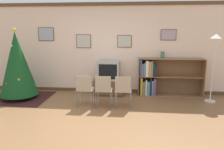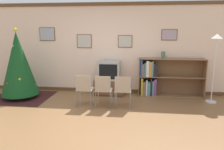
{
  "view_description": "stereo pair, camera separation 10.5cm",
  "coord_description": "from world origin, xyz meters",
  "px_view_note": "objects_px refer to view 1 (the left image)",
  "views": [
    {
      "loc": [
        0.9,
        -4.28,
        1.91
      ],
      "look_at": [
        0.35,
        1.26,
        0.76
      ],
      "focal_mm": 35.0,
      "sensor_mm": 36.0,
      "label": 1
    },
    {
      "loc": [
        1.01,
        -4.27,
        1.91
      ],
      "look_at": [
        0.35,
        1.26,
        0.76
      ],
      "focal_mm": 35.0,
      "sensor_mm": 36.0,
      "label": 2
    }
  ],
  "objects_px": {
    "folding_chair_center": "(104,89)",
    "bookshelf": "(158,78)",
    "christmas_tree": "(17,64)",
    "television": "(109,70)",
    "standing_lamp": "(215,50)",
    "tv_console": "(109,87)",
    "folding_chair_left": "(84,89)",
    "folding_chair_right": "(123,90)",
    "vase": "(162,55)"
  },
  "relations": [
    {
      "from": "standing_lamp",
      "to": "christmas_tree",
      "type": "bearing_deg",
      "value": -177.86
    },
    {
      "from": "folding_chair_right",
      "to": "television",
      "type": "bearing_deg",
      "value": 113.3
    },
    {
      "from": "tv_console",
      "to": "standing_lamp",
      "type": "distance_m",
      "value": 3.07
    },
    {
      "from": "bookshelf",
      "to": "folding_chair_left",
      "type": "bearing_deg",
      "value": -148.05
    },
    {
      "from": "folding_chair_center",
      "to": "folding_chair_right",
      "type": "distance_m",
      "value": 0.48
    },
    {
      "from": "christmas_tree",
      "to": "folding_chair_right",
      "type": "relative_size",
      "value": 2.39
    },
    {
      "from": "christmas_tree",
      "to": "folding_chair_left",
      "type": "distance_m",
      "value": 2.13
    },
    {
      "from": "christmas_tree",
      "to": "television",
      "type": "relative_size",
      "value": 3.09
    },
    {
      "from": "television",
      "to": "standing_lamp",
      "type": "height_order",
      "value": "standing_lamp"
    },
    {
      "from": "christmas_tree",
      "to": "bookshelf",
      "type": "bearing_deg",
      "value": 9.78
    },
    {
      "from": "tv_console",
      "to": "christmas_tree",
      "type": "bearing_deg",
      "value": -166.5
    },
    {
      "from": "christmas_tree",
      "to": "bookshelf",
      "type": "relative_size",
      "value": 1.05
    },
    {
      "from": "folding_chair_right",
      "to": "vase",
      "type": "relative_size",
      "value": 4.16
    },
    {
      "from": "christmas_tree",
      "to": "television",
      "type": "distance_m",
      "value": 2.57
    },
    {
      "from": "folding_chair_left",
      "to": "vase",
      "type": "bearing_deg",
      "value": 31.0
    },
    {
      "from": "television",
      "to": "folding_chair_left",
      "type": "height_order",
      "value": "television"
    },
    {
      "from": "tv_console",
      "to": "folding_chair_right",
      "type": "height_order",
      "value": "folding_chair_right"
    },
    {
      "from": "folding_chair_left",
      "to": "folding_chair_right",
      "type": "height_order",
      "value": "same"
    },
    {
      "from": "television",
      "to": "folding_chair_right",
      "type": "relative_size",
      "value": 0.77
    },
    {
      "from": "christmas_tree",
      "to": "bookshelf",
      "type": "height_order",
      "value": "christmas_tree"
    },
    {
      "from": "folding_chair_center",
      "to": "folding_chair_right",
      "type": "height_order",
      "value": "same"
    },
    {
      "from": "television",
      "to": "folding_chair_left",
      "type": "bearing_deg",
      "value": -113.3
    },
    {
      "from": "folding_chair_left",
      "to": "bookshelf",
      "type": "distance_m",
      "value": 2.28
    },
    {
      "from": "folding_chair_left",
      "to": "tv_console",
      "type": "bearing_deg",
      "value": 66.75
    },
    {
      "from": "tv_console",
      "to": "standing_lamp",
      "type": "relative_size",
      "value": 0.49
    },
    {
      "from": "folding_chair_right",
      "to": "vase",
      "type": "xyz_separation_m",
      "value": [
        1.07,
        1.22,
        0.73
      ]
    },
    {
      "from": "tv_console",
      "to": "folding_chair_right",
      "type": "distance_m",
      "value": 1.25
    },
    {
      "from": "christmas_tree",
      "to": "standing_lamp",
      "type": "bearing_deg",
      "value": 2.14
    },
    {
      "from": "folding_chair_right",
      "to": "bookshelf",
      "type": "xyz_separation_m",
      "value": [
        0.97,
        1.21,
        0.06
      ]
    },
    {
      "from": "standing_lamp",
      "to": "tv_console",
      "type": "bearing_deg",
      "value": 171.93
    },
    {
      "from": "bookshelf",
      "to": "standing_lamp",
      "type": "relative_size",
      "value": 1.03
    },
    {
      "from": "television",
      "to": "folding_chair_center",
      "type": "distance_m",
      "value": 1.15
    },
    {
      "from": "christmas_tree",
      "to": "standing_lamp",
      "type": "height_order",
      "value": "christmas_tree"
    },
    {
      "from": "television",
      "to": "folding_chair_center",
      "type": "relative_size",
      "value": 0.77
    },
    {
      "from": "bookshelf",
      "to": "vase",
      "type": "distance_m",
      "value": 0.68
    },
    {
      "from": "christmas_tree",
      "to": "folding_chair_center",
      "type": "xyz_separation_m",
      "value": [
        2.49,
        -0.53,
        -0.51
      ]
    },
    {
      "from": "christmas_tree",
      "to": "folding_chair_right",
      "type": "bearing_deg",
      "value": -10.09
    },
    {
      "from": "tv_console",
      "to": "television",
      "type": "height_order",
      "value": "television"
    },
    {
      "from": "christmas_tree",
      "to": "vase",
      "type": "height_order",
      "value": "christmas_tree"
    },
    {
      "from": "folding_chair_left",
      "to": "folding_chair_right",
      "type": "relative_size",
      "value": 1.0
    },
    {
      "from": "bookshelf",
      "to": "standing_lamp",
      "type": "bearing_deg",
      "value": -19.45
    },
    {
      "from": "folding_chair_center",
      "to": "bookshelf",
      "type": "relative_size",
      "value": 0.44
    },
    {
      "from": "folding_chair_left",
      "to": "vase",
      "type": "xyz_separation_m",
      "value": [
        2.03,
        1.22,
        0.73
      ]
    },
    {
      "from": "tv_console",
      "to": "television",
      "type": "relative_size",
      "value": 1.4
    },
    {
      "from": "folding_chair_center",
      "to": "bookshelf",
      "type": "distance_m",
      "value": 1.89
    },
    {
      "from": "folding_chair_right",
      "to": "bookshelf",
      "type": "distance_m",
      "value": 1.55
    },
    {
      "from": "folding_chair_left",
      "to": "vase",
      "type": "distance_m",
      "value": 2.48
    },
    {
      "from": "folding_chair_center",
      "to": "tv_console",
      "type": "bearing_deg",
      "value": 90.0
    },
    {
      "from": "tv_console",
      "to": "folding_chair_center",
      "type": "xyz_separation_m",
      "value": [
        -0.0,
        -1.13,
        0.24
      ]
    },
    {
      "from": "tv_console",
      "to": "standing_lamp",
      "type": "height_order",
      "value": "standing_lamp"
    }
  ]
}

